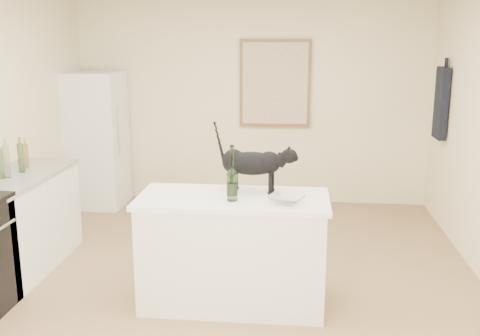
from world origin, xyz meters
name	(u,v)px	position (x,y,z in m)	size (l,w,h in m)	color
floor	(224,291)	(0.00, 0.00, 0.00)	(5.50, 5.50, 0.00)	#9B7452
wall_back	(252,103)	(0.00, 2.75, 1.30)	(4.50, 4.50, 0.00)	#F6E6BE
wall_front	(111,297)	(0.00, -2.75, 1.30)	(4.50, 4.50, 0.00)	#F6E6BE
island_base	(233,253)	(0.10, -0.20, 0.43)	(1.44, 0.67, 0.86)	white
island_top	(233,199)	(0.10, -0.20, 0.88)	(1.50, 0.70, 0.04)	white
left_cabinets	(20,224)	(-1.95, 0.30, 0.43)	(0.60, 1.40, 0.86)	white
left_countertop	(16,177)	(-1.95, 0.30, 0.88)	(0.62, 1.44, 0.04)	gray
fridge	(96,140)	(-1.95, 2.35, 0.85)	(0.68, 0.68, 1.70)	white
artwork_frame	(275,83)	(0.30, 2.72, 1.55)	(0.90, 0.03, 1.10)	brown
artwork_canvas	(275,84)	(0.30, 2.70, 1.55)	(0.82, 0.00, 1.02)	beige
hanging_garment	(441,103)	(2.19, 2.05, 1.40)	(0.08, 0.34, 0.80)	black
black_cat	(252,166)	(0.23, -0.04, 1.11)	(0.60, 0.18, 0.42)	black
wine_bottle	(232,176)	(0.11, -0.31, 1.09)	(0.08, 0.08, 0.38)	#235120
glass_bowl	(287,200)	(0.52, -0.35, 0.93)	(0.26, 0.26, 0.06)	white
fridge_paper	(121,110)	(-1.60, 2.37, 1.23)	(0.01, 0.16, 0.20)	silver
counter_bottle_cluster	(13,160)	(-1.97, 0.32, 1.03)	(0.12, 0.49, 0.29)	brown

